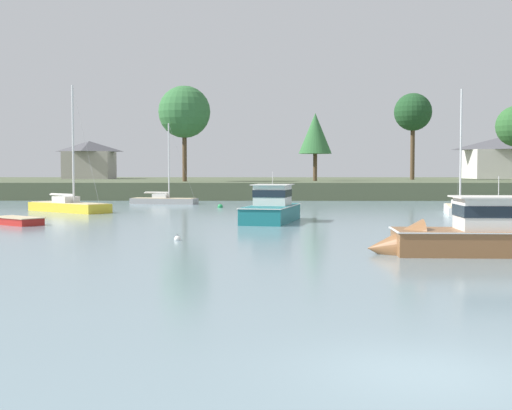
{
  "coord_description": "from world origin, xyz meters",
  "views": [
    {
      "loc": [
        -2.8,
        -12.16,
        3.52
      ],
      "look_at": [
        -3.26,
        29.6,
        1.4
      ],
      "focal_mm": 50.0,
      "sensor_mm": 36.0,
      "label": 1
    }
  ],
  "objects_px": {
    "cruiser_wood": "(474,241)",
    "mooring_buoy_green": "(220,207)",
    "cruiser_teal": "(274,213)",
    "sailboat_white": "(460,211)",
    "dinghy_red": "(17,222)",
    "mooring_buoy_white": "(178,239)",
    "sailboat_grey": "(164,202)",
    "sailboat_yellow": "(69,209)"
  },
  "relations": [
    {
      "from": "cruiser_wood",
      "to": "mooring_buoy_green",
      "type": "height_order",
      "value": "cruiser_wood"
    },
    {
      "from": "cruiser_teal",
      "to": "sailboat_white",
      "type": "bearing_deg",
      "value": 28.0
    },
    {
      "from": "dinghy_red",
      "to": "cruiser_teal",
      "type": "height_order",
      "value": "cruiser_teal"
    },
    {
      "from": "dinghy_red",
      "to": "mooring_buoy_white",
      "type": "bearing_deg",
      "value": -40.74
    },
    {
      "from": "cruiser_teal",
      "to": "sailboat_grey",
      "type": "bearing_deg",
      "value": 114.63
    },
    {
      "from": "sailboat_white",
      "to": "cruiser_teal",
      "type": "height_order",
      "value": "sailboat_white"
    },
    {
      "from": "sailboat_white",
      "to": "mooring_buoy_green",
      "type": "distance_m",
      "value": 21.24
    },
    {
      "from": "sailboat_white",
      "to": "sailboat_grey",
      "type": "relative_size",
      "value": 1.21
    },
    {
      "from": "sailboat_white",
      "to": "cruiser_teal",
      "type": "bearing_deg",
      "value": -152.0
    },
    {
      "from": "cruiser_wood",
      "to": "sailboat_yellow",
      "type": "xyz_separation_m",
      "value": [
        -24.65,
        28.95,
        -0.33
      ]
    },
    {
      "from": "mooring_buoy_white",
      "to": "sailboat_white",
      "type": "bearing_deg",
      "value": 46.73
    },
    {
      "from": "mooring_buoy_white",
      "to": "sailboat_grey",
      "type": "bearing_deg",
      "value": 99.05
    },
    {
      "from": "sailboat_white",
      "to": "sailboat_grey",
      "type": "height_order",
      "value": "sailboat_white"
    },
    {
      "from": "sailboat_yellow",
      "to": "mooring_buoy_green",
      "type": "bearing_deg",
      "value": 27.71
    },
    {
      "from": "dinghy_red",
      "to": "sailboat_white",
      "type": "distance_m",
      "value": 32.95
    },
    {
      "from": "mooring_buoy_green",
      "to": "mooring_buoy_white",
      "type": "relative_size",
      "value": 1.39
    },
    {
      "from": "sailboat_white",
      "to": "mooring_buoy_white",
      "type": "xyz_separation_m",
      "value": [
        -19.66,
        -20.88,
        -0.15
      ]
    },
    {
      "from": "cruiser_wood",
      "to": "sailboat_white",
      "type": "xyz_separation_m",
      "value": [
        6.77,
        26.55,
        -0.35
      ]
    },
    {
      "from": "cruiser_wood",
      "to": "cruiser_teal",
      "type": "relative_size",
      "value": 1.08
    },
    {
      "from": "sailboat_grey",
      "to": "sailboat_yellow",
      "type": "height_order",
      "value": "sailboat_yellow"
    },
    {
      "from": "dinghy_red",
      "to": "sailboat_white",
      "type": "xyz_separation_m",
      "value": [
        31.02,
        11.1,
        0.05
      ]
    },
    {
      "from": "sailboat_yellow",
      "to": "cruiser_teal",
      "type": "height_order",
      "value": "sailboat_yellow"
    },
    {
      "from": "sailboat_white",
      "to": "sailboat_grey",
      "type": "distance_m",
      "value": 29.84
    },
    {
      "from": "cruiser_teal",
      "to": "mooring_buoy_white",
      "type": "distance_m",
      "value": 13.95
    },
    {
      "from": "cruiser_wood",
      "to": "sailboat_white",
      "type": "height_order",
      "value": "sailboat_white"
    },
    {
      "from": "mooring_buoy_green",
      "to": "cruiser_wood",
      "type": "bearing_deg",
      "value": -70.36
    },
    {
      "from": "sailboat_yellow",
      "to": "mooring_buoy_green",
      "type": "distance_m",
      "value": 13.63
    },
    {
      "from": "dinghy_red",
      "to": "sailboat_yellow",
      "type": "bearing_deg",
      "value": 91.71
    },
    {
      "from": "sailboat_white",
      "to": "mooring_buoy_green",
      "type": "bearing_deg",
      "value": 155.74
    },
    {
      "from": "sailboat_grey",
      "to": "cruiser_teal",
      "type": "height_order",
      "value": "sailboat_grey"
    },
    {
      "from": "sailboat_white",
      "to": "cruiser_teal",
      "type": "xyz_separation_m",
      "value": [
        -14.74,
        -7.84,
        0.33
      ]
    },
    {
      "from": "sailboat_yellow",
      "to": "cruiser_teal",
      "type": "xyz_separation_m",
      "value": [
        16.69,
        -10.23,
        0.31
      ]
    },
    {
      "from": "sailboat_yellow",
      "to": "cruiser_wood",
      "type": "bearing_deg",
      "value": -49.58
    },
    {
      "from": "sailboat_yellow",
      "to": "sailboat_white",
      "type": "bearing_deg",
      "value": -4.35
    },
    {
      "from": "sailboat_grey",
      "to": "cruiser_wood",
      "type": "bearing_deg",
      "value": -66.06
    },
    {
      "from": "sailboat_white",
      "to": "mooring_buoy_green",
      "type": "height_order",
      "value": "sailboat_white"
    },
    {
      "from": "cruiser_teal",
      "to": "mooring_buoy_white",
      "type": "relative_size",
      "value": 22.71
    },
    {
      "from": "mooring_buoy_white",
      "to": "mooring_buoy_green",
      "type": "bearing_deg",
      "value": 89.43
    },
    {
      "from": "cruiser_wood",
      "to": "sailboat_yellow",
      "type": "height_order",
      "value": "sailboat_yellow"
    },
    {
      "from": "sailboat_white",
      "to": "mooring_buoy_white",
      "type": "distance_m",
      "value": 28.68
    },
    {
      "from": "sailboat_grey",
      "to": "sailboat_yellow",
      "type": "bearing_deg",
      "value": -114.36
    },
    {
      "from": "sailboat_yellow",
      "to": "cruiser_teal",
      "type": "bearing_deg",
      "value": -31.51
    }
  ]
}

